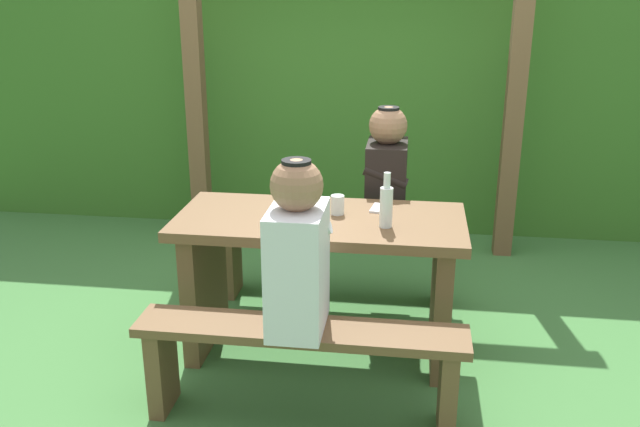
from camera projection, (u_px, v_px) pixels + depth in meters
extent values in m
plane|color=#3E7439|center=(320.00, 349.00, 3.54)|extent=(12.00, 12.00, 0.00)
cube|color=#376D25|center=(359.00, 103.00, 5.26)|extent=(6.40, 0.65, 1.83)
cube|color=brown|center=(196.00, 108.00, 4.75)|extent=(0.12, 0.12, 1.94)
cube|color=brown|center=(514.00, 116.00, 4.47)|extent=(0.12, 0.12, 1.94)
cube|color=brown|center=(320.00, 222.00, 3.31)|extent=(1.40, 0.64, 0.05)
cube|color=brown|center=(205.00, 283.00, 3.51)|extent=(0.08, 0.54, 0.68)
cube|color=brown|center=(441.00, 297.00, 3.35)|extent=(0.08, 0.54, 0.68)
cube|color=brown|center=(300.00, 331.00, 2.85)|extent=(1.40, 0.24, 0.04)
cube|color=brown|center=(162.00, 367.00, 3.00)|extent=(0.07, 0.22, 0.41)
cube|color=brown|center=(448.00, 389.00, 2.84)|extent=(0.07, 0.22, 0.41)
cube|color=brown|center=(334.00, 232.00, 3.96)|extent=(1.40, 0.24, 0.04)
cube|color=brown|center=(232.00, 262.00, 4.11)|extent=(0.07, 0.22, 0.41)
cube|color=brown|center=(440.00, 274.00, 3.95)|extent=(0.07, 0.22, 0.41)
cube|color=silver|center=(298.00, 269.00, 2.76)|extent=(0.22, 0.34, 0.52)
sphere|color=#936B4C|center=(297.00, 185.00, 2.64)|extent=(0.21, 0.21, 0.21)
cylinder|color=black|center=(296.00, 163.00, 2.61)|extent=(0.12, 0.12, 0.02)
cylinder|color=silver|center=(303.00, 233.00, 2.85)|extent=(0.25, 0.07, 0.15)
cube|color=black|center=(386.00, 188.00, 3.83)|extent=(0.22, 0.34, 0.52)
sphere|color=#936B4C|center=(388.00, 126.00, 3.71)|extent=(0.21, 0.21, 0.21)
cylinder|color=black|center=(389.00, 109.00, 3.68)|extent=(0.12, 0.12, 0.02)
cylinder|color=black|center=(385.00, 177.00, 3.66)|extent=(0.25, 0.07, 0.15)
cylinder|color=silver|center=(337.00, 205.00, 3.33)|extent=(0.07, 0.07, 0.09)
cylinder|color=silver|center=(386.00, 207.00, 3.14)|extent=(0.06, 0.06, 0.19)
cylinder|color=silver|center=(387.00, 180.00, 3.10)|extent=(0.03, 0.03, 0.07)
cube|color=silver|center=(379.00, 208.00, 3.41)|extent=(0.09, 0.15, 0.01)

